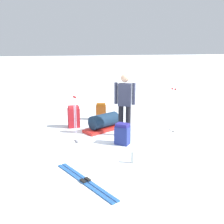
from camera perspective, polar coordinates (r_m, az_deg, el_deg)
The scene contains 10 objects.
ground_plane at distance 7.66m, azimuth 0.00°, elevation -5.07°, with size 80.00×80.00×0.00m, color white.
skier_standing at distance 7.51m, azimuth 2.60°, elevation 2.09°, with size 0.33×0.53×1.70m.
ski_pair_near at distance 5.40m, azimuth -5.46°, elevation -13.83°, with size 1.70×1.01×0.05m.
backpack_large_dark at distance 9.21m, azimuth -2.25°, elevation 0.04°, with size 0.30×0.36×0.55m.
backpack_bright at distance 7.07m, azimuth 2.13°, elevation -4.52°, with size 0.41×0.43×0.54m.
backpack_small_spare at distance 8.47m, azimuth -7.80°, elevation -0.99°, with size 0.26×0.36×0.66m.
ski_poles_planted_near at distance 7.99m, azimuth 12.26°, elevation 0.75°, with size 0.20×0.11×1.29m.
ski_poles_planted_far at distance 7.03m, azimuth -7.50°, elevation -1.13°, with size 0.18×0.10×1.24m.
gear_sled at distance 8.16m, azimuth -1.64°, elevation -2.19°, with size 1.04×1.30×0.49m.
thermos_bottle at distance 6.08m, azimuth 4.24°, elevation -9.19°, with size 0.07×0.07×0.26m, color #B6C0BC.
Camera 1 is at (7.10, -1.31, 2.57)m, focal length 44.91 mm.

